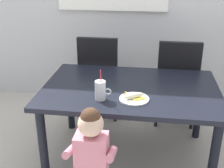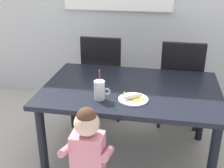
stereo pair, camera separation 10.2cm
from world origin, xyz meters
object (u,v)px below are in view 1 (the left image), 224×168
object	(u,v)px
snack_plate	(134,99)
dining_chair_left	(100,72)
toddler_standing	(91,150)
milk_cup	(101,91)
dining_table	(130,96)
peeled_banana	(134,96)
dining_chair_right	(177,78)

from	to	relation	value
snack_plate	dining_chair_left	bearing A→B (deg)	115.00
toddler_standing	milk_cup	world-z (taller)	milk_cup
dining_table	dining_chair_left	xyz separation A→B (m)	(-0.39, 0.71, -0.08)
toddler_standing	peeled_banana	distance (m)	0.54
snack_plate	dining_chair_right	bearing A→B (deg)	66.54
snack_plate	toddler_standing	bearing A→B (deg)	-120.02
dining_chair_left	dining_chair_right	distance (m)	0.83
dining_table	dining_chair_left	bearing A→B (deg)	119.04
dining_table	dining_chair_right	size ratio (longest dim) A/B	1.54
dining_chair_left	snack_plate	bearing A→B (deg)	115.00
dining_table	peeled_banana	xyz separation A→B (m)	(0.05, -0.23, 0.12)
dining_chair_left	dining_chair_right	size ratio (longest dim) A/B	1.00
dining_chair_right	milk_cup	distance (m)	1.16
dining_chair_right	toddler_standing	distance (m)	1.48
dining_chair_right	snack_plate	bearing A→B (deg)	66.54
dining_chair_right	peeled_banana	world-z (taller)	dining_chair_right
dining_chair_right	snack_plate	world-z (taller)	dining_chair_right
dining_table	toddler_standing	bearing A→B (deg)	-106.93
dining_table	dining_chair_left	world-z (taller)	dining_chair_left
toddler_standing	snack_plate	bearing A→B (deg)	59.98
dining_chair_left	toddler_standing	size ratio (longest dim) A/B	1.15
toddler_standing	dining_chair_left	bearing A→B (deg)	97.86
dining_chair_left	dining_table	bearing A→B (deg)	119.04
snack_plate	peeled_banana	world-z (taller)	peeled_banana
dining_chair_left	milk_cup	distance (m)	1.02
dining_table	dining_chair_right	world-z (taller)	dining_chair_right
peeled_banana	dining_chair_right	bearing A→B (deg)	66.39
dining_table	snack_plate	bearing A→B (deg)	-78.77
toddler_standing	snack_plate	world-z (taller)	toddler_standing
toddler_standing	milk_cup	bearing A→B (deg)	90.87
dining_table	snack_plate	distance (m)	0.26
dining_chair_right	snack_plate	xyz separation A→B (m)	(-0.39, -0.90, 0.17)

